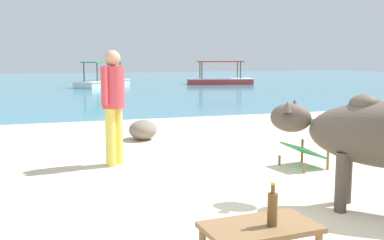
{
  "coord_description": "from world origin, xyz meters",
  "views": [
    {
      "loc": [
        -1.85,
        -4.0,
        1.58
      ],
      "look_at": [
        0.4,
        3.0,
        0.55
      ],
      "focal_mm": 42.89,
      "sensor_mm": 36.0,
      "label": 1
    }
  ],
  "objects": [
    {
      "name": "boat_white",
      "position": [
        1.02,
        19.9,
        0.29
      ],
      "size": [
        3.25,
        3.55,
        1.29
      ],
      "rotation": [
        0.0,
        0.0,
        0.87
      ],
      "color": "white",
      "rests_on": "water_surface"
    },
    {
      "name": "boat_red",
      "position": [
        7.52,
        20.0,
        0.29
      ],
      "size": [
        3.82,
        1.83,
        1.29
      ],
      "rotation": [
        0.0,
        0.0,
        2.95
      ],
      "color": "#C63833",
      "rests_on": "water_surface"
    },
    {
      "name": "shore_rock_large",
      "position": [
        -0.15,
        4.27,
        0.22
      ],
      "size": [
        0.68,
        0.76,
        0.36
      ],
      "primitive_type": "ellipsoid",
      "rotation": [
        0.0,
        0.0,
        1.29
      ],
      "color": "gray",
      "rests_on": "sand_beach"
    },
    {
      "name": "water_surface",
      "position": [
        0.0,
        22.0,
        0.0
      ],
      "size": [
        60.0,
        36.0,
        0.03
      ],
      "primitive_type": "cube",
      "color": "teal",
      "rests_on": "ground"
    },
    {
      "name": "deck_chair_far",
      "position": [
        1.68,
        1.49,
        0.42
      ],
      "size": [
        0.85,
        0.66,
        0.68
      ],
      "rotation": [
        0.0,
        0.0,
        3.31
      ],
      "color": "brown",
      "rests_on": "sand_beach"
    },
    {
      "name": "person_standing",
      "position": [
        -0.94,
        2.4,
        0.99
      ],
      "size": [
        0.37,
        0.4,
        1.62
      ],
      "rotation": [
        0.0,
        0.0,
        5.54
      ],
      "color": "#DBC64C",
      "rests_on": "sand_beach"
    },
    {
      "name": "sand_beach",
      "position": [
        0.0,
        0.0,
        0.02
      ],
      "size": [
        18.0,
        14.0,
        0.04
      ],
      "primitive_type": "cube",
      "color": "beige",
      "rests_on": "ground"
    },
    {
      "name": "low_bench_table",
      "position": [
        -0.53,
        -1.36,
        0.4
      ],
      "size": [
        0.79,
        0.49,
        0.43
      ],
      "rotation": [
        0.0,
        0.0,
        0.07
      ],
      "color": "brown",
      "rests_on": "sand_beach"
    },
    {
      "name": "bottle",
      "position": [
        -0.46,
        -1.4,
        0.59
      ],
      "size": [
        0.07,
        0.07,
        0.3
      ],
      "color": "brown",
      "rests_on": "low_bench_table"
    }
  ]
}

